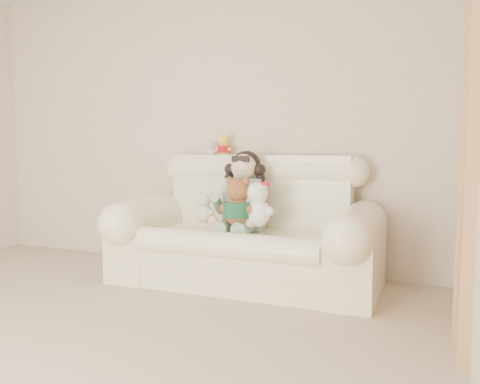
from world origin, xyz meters
The scene contains 9 objects.
wall_back centered at (0.00, 2.50, 1.30)m, with size 4.50×4.50×0.00m, color beige.
sofa centered at (0.65, 2.00, 0.52)m, with size 2.10×0.95×1.03m, color #FFF2CD, non-canonical shape.
door_panel centered at (2.22, 1.40, 1.05)m, with size 0.06×0.90×2.10m, color tan.
seated_child centered at (0.62, 2.08, 0.75)m, with size 0.40×0.48×0.66m, color #2D754B, non-canonical shape.
brown_teddy centered at (0.66, 1.83, 0.72)m, with size 0.28×0.22×0.44m, color brown, non-canonical shape.
white_cat centered at (0.81, 1.86, 0.70)m, with size 0.26×0.20×0.41m, color white, non-canonical shape.
cream_teddy centered at (0.36, 1.86, 0.65)m, with size 0.19×0.14×0.29m, color beige, non-canonical shape.
yellow_mini_bear centered at (0.31, 2.36, 1.12)m, with size 0.14×0.11×0.22m, color yellow, non-canonical shape.
grey_mini_plush centered at (0.19, 2.35, 1.09)m, with size 0.11×0.08×0.17m, color silver, non-canonical shape.
Camera 1 is at (2.08, -1.61, 1.12)m, focal length 36.90 mm.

